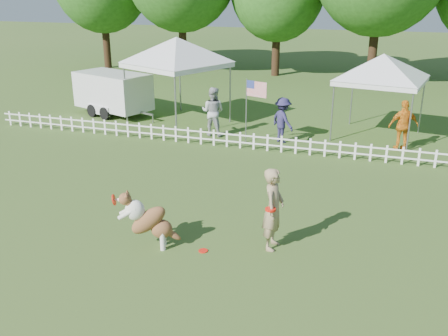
{
  "coord_description": "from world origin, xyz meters",
  "views": [
    {
      "loc": [
        4.06,
        -9.36,
        5.49
      ],
      "look_at": [
        0.3,
        2.0,
        1.1
      ],
      "focal_mm": 40.0,
      "sensor_mm": 36.0,
      "label": 1
    }
  ],
  "objects_px": {
    "frisbee_on_turf": "(203,251)",
    "cargo_trailer": "(113,93)",
    "flag_pole": "(246,111)",
    "spectator_b": "(283,120)",
    "dog": "(149,220)",
    "canopy_tent_right": "(379,97)",
    "spectator_c": "(403,125)",
    "canopy_tent_left": "(178,82)",
    "handler": "(273,209)",
    "spectator_a": "(213,112)"
  },
  "relations": [
    {
      "from": "canopy_tent_right",
      "to": "spectator_c",
      "type": "height_order",
      "value": "canopy_tent_right"
    },
    {
      "from": "spectator_b",
      "to": "spectator_c",
      "type": "distance_m",
      "value": 4.22
    },
    {
      "from": "frisbee_on_turf",
      "to": "spectator_c",
      "type": "bearing_deg",
      "value": 65.24
    },
    {
      "from": "canopy_tent_right",
      "to": "spectator_c",
      "type": "distance_m",
      "value": 1.84
    },
    {
      "from": "canopy_tent_right",
      "to": "spectator_a",
      "type": "distance_m",
      "value": 6.31
    },
    {
      "from": "canopy_tent_left",
      "to": "spectator_c",
      "type": "relative_size",
      "value": 1.94
    },
    {
      "from": "canopy_tent_left",
      "to": "spectator_b",
      "type": "relative_size",
      "value": 2.07
    },
    {
      "from": "flag_pole",
      "to": "spectator_a",
      "type": "xyz_separation_m",
      "value": [
        -1.46,
        0.46,
        -0.24
      ]
    },
    {
      "from": "canopy_tent_left",
      "to": "cargo_trailer",
      "type": "bearing_deg",
      "value": -162.46
    },
    {
      "from": "cargo_trailer",
      "to": "canopy_tent_right",
      "type": "bearing_deg",
      "value": 19.67
    },
    {
      "from": "frisbee_on_turf",
      "to": "spectator_b",
      "type": "xyz_separation_m",
      "value": [
        -0.08,
        8.54,
        0.83
      ]
    },
    {
      "from": "dog",
      "to": "canopy_tent_right",
      "type": "xyz_separation_m",
      "value": [
        4.37,
        10.61,
        0.87
      ]
    },
    {
      "from": "frisbee_on_turf",
      "to": "canopy_tent_right",
      "type": "relative_size",
      "value": 0.07
    },
    {
      "from": "dog",
      "to": "canopy_tent_left",
      "type": "xyz_separation_m",
      "value": [
        -3.68,
        10.19,
        1.07
      ]
    },
    {
      "from": "cargo_trailer",
      "to": "spectator_b",
      "type": "bearing_deg",
      "value": 6.8
    },
    {
      "from": "frisbee_on_turf",
      "to": "spectator_a",
      "type": "bearing_deg",
      "value": 108.13
    },
    {
      "from": "cargo_trailer",
      "to": "dog",
      "type": "bearing_deg",
      "value": -36.95
    },
    {
      "from": "dog",
      "to": "spectator_a",
      "type": "relative_size",
      "value": 0.71
    },
    {
      "from": "handler",
      "to": "spectator_a",
      "type": "height_order",
      "value": "spectator_a"
    },
    {
      "from": "canopy_tent_left",
      "to": "frisbee_on_turf",
      "type": "bearing_deg",
      "value": -39.95
    },
    {
      "from": "handler",
      "to": "spectator_a",
      "type": "relative_size",
      "value": 0.99
    },
    {
      "from": "dog",
      "to": "flag_pole",
      "type": "distance_m",
      "value": 8.35
    },
    {
      "from": "handler",
      "to": "flag_pole",
      "type": "relative_size",
      "value": 0.79
    },
    {
      "from": "frisbee_on_turf",
      "to": "flag_pole",
      "type": "bearing_deg",
      "value": 99.46
    },
    {
      "from": "handler",
      "to": "canopy_tent_right",
      "type": "xyz_separation_m",
      "value": [
        1.81,
        9.75,
        0.61
      ]
    },
    {
      "from": "dog",
      "to": "spectator_c",
      "type": "relative_size",
      "value": 0.75
    },
    {
      "from": "flag_pole",
      "to": "spectator_b",
      "type": "distance_m",
      "value": 1.39
    },
    {
      "from": "frisbee_on_turf",
      "to": "spectator_b",
      "type": "distance_m",
      "value": 8.58
    },
    {
      "from": "canopy_tent_left",
      "to": "spectator_a",
      "type": "distance_m",
      "value": 2.59
    },
    {
      "from": "spectator_b",
      "to": "canopy_tent_left",
      "type": "bearing_deg",
      "value": 24.19
    },
    {
      "from": "frisbee_on_turf",
      "to": "spectator_a",
      "type": "height_order",
      "value": "spectator_a"
    },
    {
      "from": "frisbee_on_turf",
      "to": "canopy_tent_right",
      "type": "xyz_separation_m",
      "value": [
        3.2,
        10.4,
        1.53
      ]
    },
    {
      "from": "spectator_a",
      "to": "handler",
      "type": "bearing_deg",
      "value": 119.56
    },
    {
      "from": "frisbee_on_turf",
      "to": "flag_pole",
      "type": "xyz_separation_m",
      "value": [
        -1.36,
        8.13,
        1.17
      ]
    },
    {
      "from": "canopy_tent_right",
      "to": "handler",
      "type": "bearing_deg",
      "value": -90.49
    },
    {
      "from": "handler",
      "to": "flag_pole",
      "type": "bearing_deg",
      "value": 22.07
    },
    {
      "from": "handler",
      "to": "dog",
      "type": "distance_m",
      "value": 2.72
    },
    {
      "from": "handler",
      "to": "spectator_b",
      "type": "xyz_separation_m",
      "value": [
        -1.47,
        7.89,
        -0.09
      ]
    },
    {
      "from": "handler",
      "to": "spectator_c",
      "type": "xyz_separation_m",
      "value": [
        2.73,
        8.29,
        -0.04
      ]
    },
    {
      "from": "dog",
      "to": "spectator_b",
      "type": "relative_size",
      "value": 0.8
    },
    {
      "from": "frisbee_on_turf",
      "to": "cargo_trailer",
      "type": "height_order",
      "value": "cargo_trailer"
    },
    {
      "from": "canopy_tent_left",
      "to": "flag_pole",
      "type": "bearing_deg",
      "value": -3.79
    },
    {
      "from": "handler",
      "to": "canopy_tent_left",
      "type": "height_order",
      "value": "canopy_tent_left"
    },
    {
      "from": "spectator_a",
      "to": "frisbee_on_turf",
      "type": "bearing_deg",
      "value": 109.76
    },
    {
      "from": "cargo_trailer",
      "to": "spectator_c",
      "type": "height_order",
      "value": "cargo_trailer"
    },
    {
      "from": "cargo_trailer",
      "to": "spectator_a",
      "type": "relative_size",
      "value": 2.29
    },
    {
      "from": "frisbee_on_turf",
      "to": "spectator_c",
      "type": "distance_m",
      "value": 9.89
    },
    {
      "from": "canopy_tent_right",
      "to": "cargo_trailer",
      "type": "xyz_separation_m",
      "value": [
        -11.38,
        -0.03,
        -0.59
      ]
    },
    {
      "from": "canopy_tent_right",
      "to": "spectator_c",
      "type": "bearing_deg",
      "value": -47.68
    },
    {
      "from": "cargo_trailer",
      "to": "spectator_b",
      "type": "relative_size",
      "value": 2.58
    }
  ]
}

